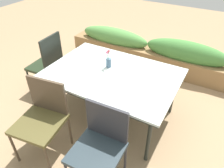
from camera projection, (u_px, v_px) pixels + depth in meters
name	position (u px, v px, depth m)	size (l,w,h in m)	color
ground_plane	(112.00, 115.00, 3.12)	(12.00, 12.00, 0.00)	#9E7F5B
dining_table	(112.00, 76.00, 2.74)	(1.66, 1.15, 0.72)	silver
chair_near_left	(43.00, 115.00, 2.35)	(0.55, 0.55, 0.92)	brown
chair_end_left	(48.00, 62.00, 3.27)	(0.46, 0.46, 1.00)	#202E1B
chair_near_right	(100.00, 143.00, 2.06)	(0.49, 0.49, 0.90)	#27343B
flower_vase	(108.00, 61.00, 2.78)	(0.07, 0.07, 0.26)	slate
planter_box	(148.00, 52.00, 4.07)	(3.17, 0.37, 0.68)	olive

